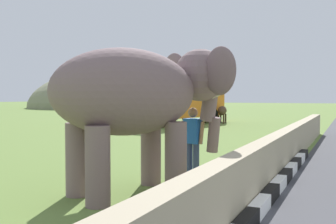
# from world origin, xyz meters

# --- Properties ---
(barrier_parapet) EXTENTS (28.00, 0.36, 1.00)m
(barrier_parapet) POSITION_xyz_m (2.00, 3.59, 0.50)
(barrier_parapet) COLOR tan
(barrier_parapet) RESTS_ON ground_plane
(elephant) EXTENTS (3.96, 3.42, 2.97)m
(elephant) POSITION_xyz_m (1.57, 5.76, 1.95)
(elephant) COLOR #796063
(elephant) RESTS_ON ground_plane
(person_handler) EXTENTS (0.35, 0.67, 1.66)m
(person_handler) POSITION_xyz_m (3.19, 5.32, 0.93)
(person_handler) COLOR navy
(person_handler) RESTS_ON ground_plane
(bus_orange) EXTENTS (8.87, 4.03, 3.50)m
(bus_orange) POSITION_xyz_m (19.41, 12.71, 2.08)
(bus_orange) COLOR orange
(bus_orange) RESTS_ON ground_plane
(cow_near) EXTENTS (1.92, 0.79, 1.23)m
(cow_near) POSITION_xyz_m (21.71, 10.35, 0.87)
(cow_near) COLOR #473323
(cow_near) RESTS_ON ground_plane
(hill_east) EXTENTS (35.26, 28.20, 13.87)m
(hill_east) POSITION_xyz_m (55.00, 39.61, 0.00)
(hill_east) COLOR gray
(hill_east) RESTS_ON ground_plane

